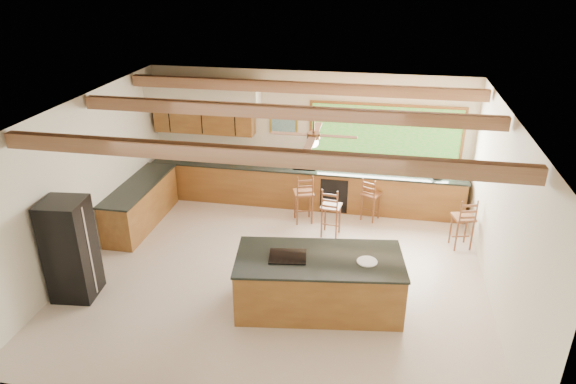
# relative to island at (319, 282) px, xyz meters

# --- Properties ---
(ground) EXTENTS (7.20, 7.20, 0.00)m
(ground) POSITION_rel_island_xyz_m (-0.81, 0.80, -0.46)
(ground) COLOR beige
(ground) RESTS_ON ground
(room_shell) EXTENTS (7.27, 6.54, 3.02)m
(room_shell) POSITION_rel_island_xyz_m (-0.98, 1.45, 1.75)
(room_shell) COLOR beige
(room_shell) RESTS_ON ground
(counter_run) EXTENTS (7.12, 3.10, 1.22)m
(counter_run) POSITION_rel_island_xyz_m (-1.63, 3.32, 0.00)
(counter_run) COLOR brown
(counter_run) RESTS_ON ground
(island) EXTENTS (2.78, 1.59, 0.94)m
(island) POSITION_rel_island_xyz_m (0.00, 0.00, 0.00)
(island) COLOR brown
(island) RESTS_ON ground
(refrigerator) EXTENTS (0.74, 0.72, 1.74)m
(refrigerator) POSITION_rel_island_xyz_m (-4.03, -0.43, 0.41)
(refrigerator) COLOR black
(refrigerator) RESTS_ON ground
(bar_stool_a) EXTENTS (0.51, 0.51, 1.12)m
(bar_stool_a) POSITION_rel_island_xyz_m (-0.71, 2.83, 0.20)
(bar_stool_a) COLOR brown
(bar_stool_a) RESTS_ON ground
(bar_stool_b) EXTENTS (0.43, 0.43, 1.08)m
(bar_stool_b) POSITION_rel_island_xyz_m (-0.07, 2.34, 0.18)
(bar_stool_b) COLOR brown
(bar_stool_b) RESTS_ON ground
(bar_stool_c) EXTENTS (0.47, 0.47, 0.99)m
(bar_stool_c) POSITION_rel_island_xyz_m (0.69, 3.19, 0.13)
(bar_stool_c) COLOR brown
(bar_stool_c) RESTS_ON ground
(bar_stool_d) EXTENTS (0.47, 0.47, 1.08)m
(bar_stool_d) POSITION_rel_island_xyz_m (2.49, 2.34, 0.18)
(bar_stool_d) COLOR brown
(bar_stool_d) RESTS_ON ground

